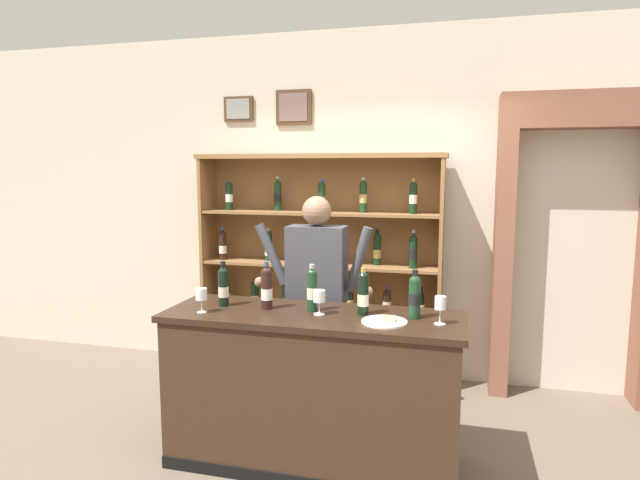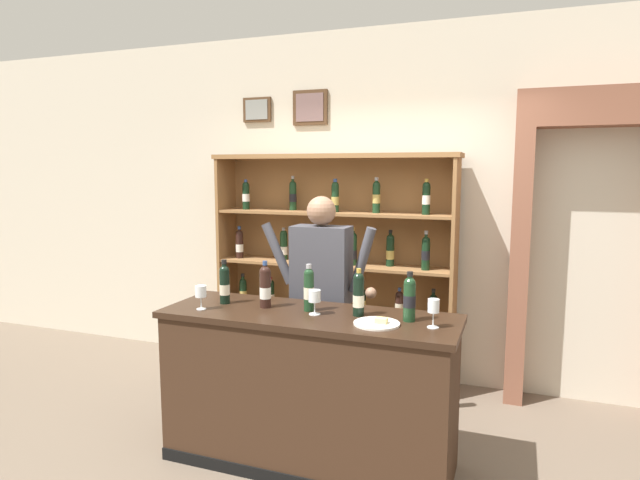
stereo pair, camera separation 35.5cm
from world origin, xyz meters
The scene contains 15 objects.
ground_plane centered at (0.00, 0.00, -0.01)m, with size 14.00×14.00×0.02m, color #6B5B4C.
back_wall centered at (0.00, 1.74, 1.56)m, with size 12.00×0.19×3.13m.
wine_shelf centered at (-0.49, 1.46, 1.05)m, with size 2.21×0.37×2.03m.
archway_doorway centered at (1.63, 1.61, 1.41)m, with size 1.25×0.45×2.50m.
tasting_counter centered at (-0.15, 0.00, 0.50)m, with size 1.88×0.64×1.00m.
shopkeeper centered at (-0.28, 0.57, 1.06)m, with size 0.90×0.22×1.70m.
tasting_bottle_grappa centered at (-0.77, 0.04, 1.13)m, with size 0.07×0.07×0.30m.
tasting_bottle_riserva centered at (-0.47, 0.04, 1.14)m, with size 0.07×0.07×0.31m.
tasting_bottle_vin_santo centered at (-0.17, 0.05, 1.14)m, with size 0.07×0.07×0.30m.
tasting_bottle_rosso centered at (0.16, 0.05, 1.13)m, with size 0.07×0.07×0.30m.
tasting_bottle_brunello centered at (0.47, 0.05, 1.14)m, with size 0.07×0.07×0.30m.
wine_glass_left centered at (-0.11, -0.02, 1.10)m, with size 0.08×0.08×0.16m.
wine_glass_center centered at (-0.84, -0.16, 1.11)m, with size 0.07×0.07×0.16m.
wine_glass_spare centered at (0.63, -0.04, 1.12)m, with size 0.07×0.07×0.17m.
cheese_plate centered at (0.31, -0.09, 1.00)m, with size 0.27×0.27×0.04m.
Camera 1 is at (0.71, -3.15, 1.89)m, focal length 30.02 mm.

